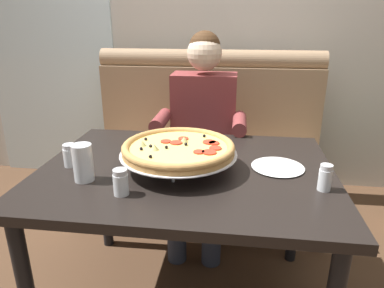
{
  "coord_description": "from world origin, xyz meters",
  "views": [
    {
      "loc": [
        0.21,
        -1.37,
        1.35
      ],
      "look_at": [
        0.02,
        0.05,
        0.82
      ],
      "focal_mm": 32.68,
      "sensor_mm": 36.0,
      "label": 1
    }
  ],
  "objects_px": {
    "drinking_glass": "(83,165)",
    "dining_table": "(186,185)",
    "shaker_parmesan": "(70,157)",
    "patio_chair": "(74,99)",
    "plate_near_left": "(278,166)",
    "shaker_pepper_flakes": "(121,184)",
    "shaker_oregano": "(325,179)",
    "diner_main": "(202,127)",
    "pizza": "(178,149)",
    "booth_bench": "(206,158)"
  },
  "relations": [
    {
      "from": "shaker_parmesan",
      "to": "plate_near_left",
      "type": "height_order",
      "value": "shaker_parmesan"
    },
    {
      "from": "diner_main",
      "to": "shaker_oregano",
      "type": "height_order",
      "value": "diner_main"
    },
    {
      "from": "shaker_parmesan",
      "to": "patio_chair",
      "type": "distance_m",
      "value": 2.4
    },
    {
      "from": "pizza",
      "to": "drinking_glass",
      "type": "distance_m",
      "value": 0.39
    },
    {
      "from": "shaker_oregano",
      "to": "drinking_glass",
      "type": "relative_size",
      "value": 0.68
    },
    {
      "from": "shaker_oregano",
      "to": "plate_near_left",
      "type": "bearing_deg",
      "value": 129.16
    },
    {
      "from": "shaker_parmesan",
      "to": "patio_chair",
      "type": "height_order",
      "value": "patio_chair"
    },
    {
      "from": "booth_bench",
      "to": "patio_chair",
      "type": "bearing_deg",
      "value": 142.69
    },
    {
      "from": "plate_near_left",
      "to": "drinking_glass",
      "type": "height_order",
      "value": "drinking_glass"
    },
    {
      "from": "diner_main",
      "to": "plate_near_left",
      "type": "height_order",
      "value": "diner_main"
    },
    {
      "from": "booth_bench",
      "to": "patio_chair",
      "type": "distance_m",
      "value": 1.92
    },
    {
      "from": "dining_table",
      "to": "drinking_glass",
      "type": "distance_m",
      "value": 0.45
    },
    {
      "from": "dining_table",
      "to": "patio_chair",
      "type": "relative_size",
      "value": 1.46
    },
    {
      "from": "booth_bench",
      "to": "shaker_pepper_flakes",
      "type": "distance_m",
      "value": 1.29
    },
    {
      "from": "dining_table",
      "to": "shaker_pepper_flakes",
      "type": "distance_m",
      "value": 0.36
    },
    {
      "from": "drinking_glass",
      "to": "dining_table",
      "type": "bearing_deg",
      "value": 24.98
    },
    {
      "from": "pizza",
      "to": "shaker_pepper_flakes",
      "type": "height_order",
      "value": "pizza"
    },
    {
      "from": "diner_main",
      "to": "pizza",
      "type": "xyz_separation_m",
      "value": [
        -0.02,
        -0.69,
        0.12
      ]
    },
    {
      "from": "pizza",
      "to": "drinking_glass",
      "type": "height_order",
      "value": "drinking_glass"
    },
    {
      "from": "dining_table",
      "to": "patio_chair",
      "type": "height_order",
      "value": "patio_chair"
    },
    {
      "from": "shaker_parmesan",
      "to": "drinking_glass",
      "type": "xyz_separation_m",
      "value": [
        0.12,
        -0.13,
        0.02
      ]
    },
    {
      "from": "pizza",
      "to": "shaker_parmesan",
      "type": "distance_m",
      "value": 0.47
    },
    {
      "from": "shaker_pepper_flakes",
      "to": "plate_near_left",
      "type": "relative_size",
      "value": 0.44
    },
    {
      "from": "pizza",
      "to": "shaker_parmesan",
      "type": "height_order",
      "value": "pizza"
    },
    {
      "from": "shaker_oregano",
      "to": "dining_table",
      "type": "bearing_deg",
      "value": 165.57
    },
    {
      "from": "booth_bench",
      "to": "shaker_pepper_flakes",
      "type": "height_order",
      "value": "booth_bench"
    },
    {
      "from": "booth_bench",
      "to": "shaker_parmesan",
      "type": "distance_m",
      "value": 1.17
    },
    {
      "from": "dining_table",
      "to": "plate_near_left",
      "type": "height_order",
      "value": "plate_near_left"
    },
    {
      "from": "shaker_pepper_flakes",
      "to": "patio_chair",
      "type": "bearing_deg",
      "value": 119.18
    },
    {
      "from": "pizza",
      "to": "shaker_oregano",
      "type": "xyz_separation_m",
      "value": [
        0.57,
        -0.12,
        -0.05
      ]
    },
    {
      "from": "shaker_oregano",
      "to": "drinking_glass",
      "type": "distance_m",
      "value": 0.93
    },
    {
      "from": "diner_main",
      "to": "drinking_glass",
      "type": "distance_m",
      "value": 0.94
    },
    {
      "from": "shaker_parmesan",
      "to": "patio_chair",
      "type": "bearing_deg",
      "value": 115.48
    },
    {
      "from": "pizza",
      "to": "booth_bench",
      "type": "bearing_deg",
      "value": 88.27
    },
    {
      "from": "booth_bench",
      "to": "drinking_glass",
      "type": "xyz_separation_m",
      "value": [
        -0.38,
        -1.12,
        0.4
      ]
    },
    {
      "from": "booth_bench",
      "to": "shaker_parmesan",
      "type": "bearing_deg",
      "value": -116.74
    },
    {
      "from": "shaker_pepper_flakes",
      "to": "diner_main",
      "type": "bearing_deg",
      "value": 78.44
    },
    {
      "from": "dining_table",
      "to": "patio_chair",
      "type": "xyz_separation_m",
      "value": [
        -1.53,
        2.11,
        -0.13
      ]
    },
    {
      "from": "booth_bench",
      "to": "shaker_pepper_flakes",
      "type": "xyz_separation_m",
      "value": [
        -0.2,
        -1.22,
        0.38
      ]
    },
    {
      "from": "diner_main",
      "to": "shaker_pepper_flakes",
      "type": "xyz_separation_m",
      "value": [
        -0.19,
        -0.95,
        0.07
      ]
    },
    {
      "from": "dining_table",
      "to": "drinking_glass",
      "type": "relative_size",
      "value": 8.37
    },
    {
      "from": "shaker_parmesan",
      "to": "diner_main",
      "type": "bearing_deg",
      "value": 55.67
    },
    {
      "from": "booth_bench",
      "to": "dining_table",
      "type": "relative_size",
      "value": 1.29
    },
    {
      "from": "plate_near_left",
      "to": "booth_bench",
      "type": "bearing_deg",
      "value": 113.67
    },
    {
      "from": "shaker_parmesan",
      "to": "shaker_pepper_flakes",
      "type": "distance_m",
      "value": 0.38
    },
    {
      "from": "diner_main",
      "to": "shaker_pepper_flakes",
      "type": "bearing_deg",
      "value": -101.56
    },
    {
      "from": "shaker_parmesan",
      "to": "shaker_pepper_flakes",
      "type": "bearing_deg",
      "value": -36.62
    },
    {
      "from": "dining_table",
      "to": "pizza",
      "type": "distance_m",
      "value": 0.18
    },
    {
      "from": "shaker_pepper_flakes",
      "to": "drinking_glass",
      "type": "height_order",
      "value": "drinking_glass"
    },
    {
      "from": "plate_near_left",
      "to": "shaker_parmesan",
      "type": "bearing_deg",
      "value": -173.9
    }
  ]
}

